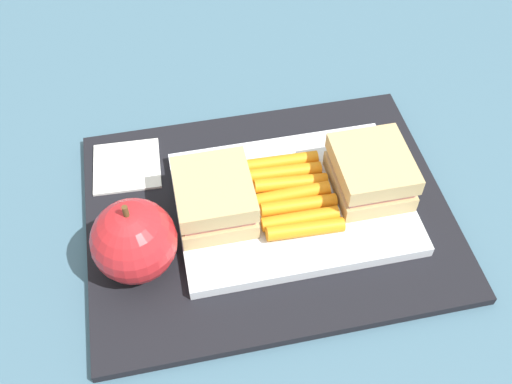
{
  "coord_description": "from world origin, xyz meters",
  "views": [
    {
      "loc": [
        0.08,
        0.35,
        0.48
      ],
      "look_at": [
        0.01,
        0.0,
        0.04
      ],
      "focal_mm": 41.42,
      "sensor_mm": 36.0,
      "label": 1
    }
  ],
  "objects_px": {
    "food_tray": "(293,202)",
    "paper_napkin": "(127,166)",
    "sandwich_half_left": "(371,172)",
    "apple": "(134,241)",
    "carrot_sticks_bundle": "(293,194)",
    "sandwich_half_right": "(214,197)"
  },
  "relations": [
    {
      "from": "food_tray",
      "to": "paper_napkin",
      "type": "xyz_separation_m",
      "value": [
        0.16,
        -0.09,
        -0.0
      ]
    },
    {
      "from": "sandwich_half_left",
      "to": "food_tray",
      "type": "bearing_deg",
      "value": 0.0
    },
    {
      "from": "food_tray",
      "to": "apple",
      "type": "xyz_separation_m",
      "value": [
        0.16,
        0.04,
        0.03
      ]
    },
    {
      "from": "carrot_sticks_bundle",
      "to": "paper_napkin",
      "type": "xyz_separation_m",
      "value": [
        0.16,
        -0.09,
        -0.02
      ]
    },
    {
      "from": "food_tray",
      "to": "apple",
      "type": "relative_size",
      "value": 2.61
    },
    {
      "from": "sandwich_half_right",
      "to": "paper_napkin",
      "type": "xyz_separation_m",
      "value": [
        0.08,
        -0.09,
        -0.03
      ]
    },
    {
      "from": "food_tray",
      "to": "sandwich_half_right",
      "type": "distance_m",
      "value": 0.08
    },
    {
      "from": "sandwich_half_left",
      "to": "apple",
      "type": "distance_m",
      "value": 0.24
    },
    {
      "from": "sandwich_half_right",
      "to": "apple",
      "type": "bearing_deg",
      "value": 25.93
    },
    {
      "from": "food_tray",
      "to": "sandwich_half_left",
      "type": "relative_size",
      "value": 2.88
    },
    {
      "from": "sandwich_half_right",
      "to": "paper_napkin",
      "type": "bearing_deg",
      "value": -46.6
    },
    {
      "from": "paper_napkin",
      "to": "sandwich_half_left",
      "type": "bearing_deg",
      "value": 159.98
    },
    {
      "from": "food_tray",
      "to": "sandwich_half_left",
      "type": "bearing_deg",
      "value": 180.0
    },
    {
      "from": "food_tray",
      "to": "carrot_sticks_bundle",
      "type": "xyz_separation_m",
      "value": [
        0.0,
        -0.0,
        0.01
      ]
    },
    {
      "from": "sandwich_half_left",
      "to": "apple",
      "type": "relative_size",
      "value": 0.91
    },
    {
      "from": "sandwich_half_right",
      "to": "apple",
      "type": "distance_m",
      "value": 0.09
    },
    {
      "from": "food_tray",
      "to": "paper_napkin",
      "type": "distance_m",
      "value": 0.18
    },
    {
      "from": "carrot_sticks_bundle",
      "to": "paper_napkin",
      "type": "height_order",
      "value": "carrot_sticks_bundle"
    },
    {
      "from": "sandwich_half_left",
      "to": "sandwich_half_right",
      "type": "height_order",
      "value": "same"
    },
    {
      "from": "food_tray",
      "to": "sandwich_half_left",
      "type": "xyz_separation_m",
      "value": [
        -0.08,
        0.0,
        0.03
      ]
    },
    {
      "from": "food_tray",
      "to": "carrot_sticks_bundle",
      "type": "distance_m",
      "value": 0.01
    },
    {
      "from": "apple",
      "to": "food_tray",
      "type": "bearing_deg",
      "value": -166.34
    }
  ]
}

